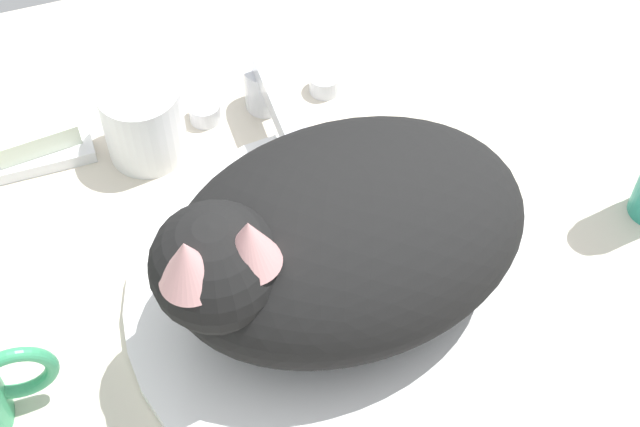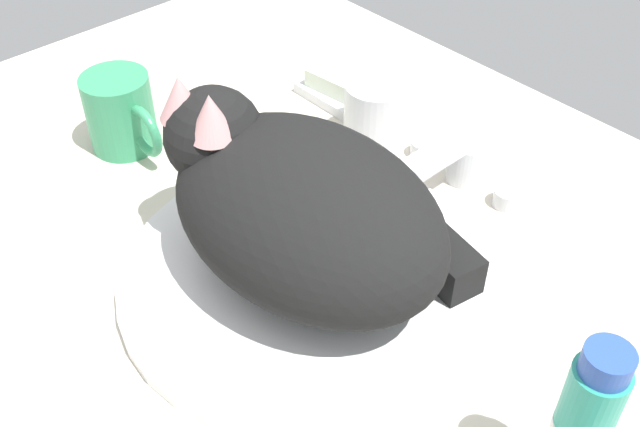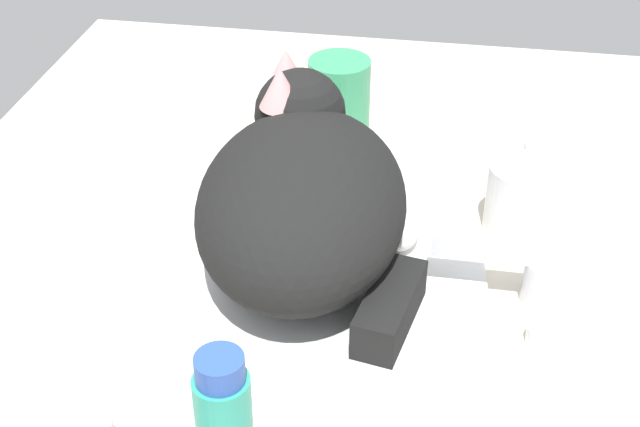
{
  "view_description": "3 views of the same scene",
  "coord_description": "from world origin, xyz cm",
  "px_view_note": "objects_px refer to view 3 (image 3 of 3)",
  "views": [
    {
      "loc": [
        -14.09,
        -36.01,
        61.88
      ],
      "look_at": [
        -0.9,
        3.46,
        6.73
      ],
      "focal_mm": 53.37,
      "sensor_mm": 36.0,
      "label": 1
    },
    {
      "loc": [
        35.28,
        -30.74,
        49.08
      ],
      "look_at": [
        -0.58,
        1.96,
        6.38
      ],
      "focal_mm": 42.47,
      "sensor_mm": 36.0,
      "label": 2
    },
    {
      "loc": [
        64.02,
        12.54,
        51.73
      ],
      "look_at": [
        -1.45,
        1.36,
        6.14
      ],
      "focal_mm": 50.54,
      "sensor_mm": 36.0,
      "label": 3
    }
  ],
  "objects_px": {
    "faucet": "(526,273)",
    "coffee_mug": "(339,95)",
    "rinse_cup": "(521,198)",
    "cat": "(304,195)",
    "soap_bar": "(549,165)"
  },
  "relations": [
    {
      "from": "cat",
      "to": "coffee_mug",
      "type": "height_order",
      "value": "cat"
    },
    {
      "from": "faucet",
      "to": "coffee_mug",
      "type": "distance_m",
      "value": 0.35
    },
    {
      "from": "cat",
      "to": "faucet",
      "type": "bearing_deg",
      "value": 86.96
    },
    {
      "from": "faucet",
      "to": "rinse_cup",
      "type": "bearing_deg",
      "value": -178.16
    },
    {
      "from": "faucet",
      "to": "soap_bar",
      "type": "distance_m",
      "value": 0.2
    },
    {
      "from": "faucet",
      "to": "soap_bar",
      "type": "height_order",
      "value": "faucet"
    },
    {
      "from": "cat",
      "to": "coffee_mug",
      "type": "distance_m",
      "value": 0.28
    },
    {
      "from": "faucet",
      "to": "cat",
      "type": "height_order",
      "value": "cat"
    },
    {
      "from": "faucet",
      "to": "soap_bar",
      "type": "bearing_deg",
      "value": 171.96
    },
    {
      "from": "faucet",
      "to": "coffee_mug",
      "type": "relative_size",
      "value": 1.23
    },
    {
      "from": "coffee_mug",
      "to": "rinse_cup",
      "type": "distance_m",
      "value": 0.27
    },
    {
      "from": "coffee_mug",
      "to": "rinse_cup",
      "type": "height_order",
      "value": "coffee_mug"
    },
    {
      "from": "faucet",
      "to": "rinse_cup",
      "type": "relative_size",
      "value": 1.95
    },
    {
      "from": "faucet",
      "to": "rinse_cup",
      "type": "height_order",
      "value": "rinse_cup"
    },
    {
      "from": "cat",
      "to": "rinse_cup",
      "type": "distance_m",
      "value": 0.22
    }
  ]
}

